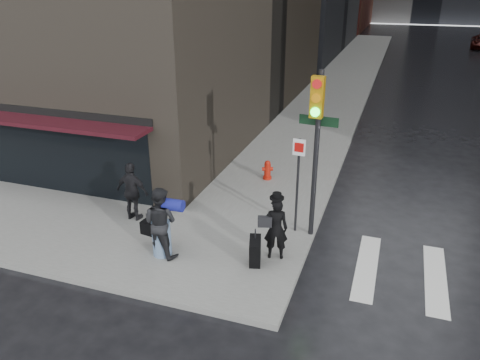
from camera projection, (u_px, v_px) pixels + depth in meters
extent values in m
plane|color=black|center=(221.00, 262.00, 11.80)|extent=(140.00, 140.00, 0.00)
cube|color=slate|center=(350.00, 72.00, 35.21)|extent=(4.00, 50.00, 0.15)
cube|color=silver|center=(367.00, 266.00, 11.62)|extent=(0.50, 3.00, 0.01)
cube|color=silver|center=(436.00, 278.00, 11.15)|extent=(0.50, 3.00, 0.01)
cube|color=black|center=(41.00, 153.00, 15.11)|extent=(8.00, 0.12, 2.60)
cube|color=black|center=(23.00, 119.00, 14.18)|extent=(8.40, 1.10, 0.12)
cube|color=black|center=(32.00, 110.00, 14.49)|extent=(8.40, 0.08, 0.22)
imported|color=black|center=(276.00, 229.00, 11.42)|extent=(0.68, 0.53, 1.63)
cylinder|color=black|center=(277.00, 198.00, 11.09)|extent=(0.35, 0.35, 0.04)
cylinder|color=black|center=(277.00, 196.00, 11.06)|extent=(0.22, 0.22, 0.13)
cube|color=black|center=(265.00, 222.00, 11.30)|extent=(0.36, 0.20, 0.28)
cube|color=black|center=(255.00, 252.00, 11.27)|extent=(0.43, 0.68, 0.82)
cylinder|color=black|center=(255.00, 236.00, 11.10)|extent=(0.03, 0.03, 0.38)
imported|color=black|center=(160.00, 222.00, 11.50)|extent=(0.99, 0.82, 1.84)
cube|color=black|center=(152.00, 228.00, 11.98)|extent=(0.59, 0.37, 0.34)
cylinder|color=navy|center=(172.00, 205.00, 11.27)|extent=(0.56, 0.31, 0.29)
imported|color=black|center=(132.00, 192.00, 13.26)|extent=(1.04, 0.49, 1.73)
cylinder|color=black|center=(316.00, 158.00, 11.94)|extent=(0.13, 0.13, 4.45)
cube|color=#B8800C|center=(317.00, 97.00, 11.09)|extent=(0.33, 0.23, 1.00)
cylinder|color=red|center=(317.00, 84.00, 10.87)|extent=(0.23, 0.07, 0.22)
cylinder|color=orange|center=(316.00, 98.00, 11.00)|extent=(0.23, 0.07, 0.22)
cylinder|color=#19E533|center=(315.00, 112.00, 11.13)|extent=(0.23, 0.07, 0.22)
cylinder|color=black|center=(297.00, 186.00, 12.46)|extent=(0.07, 0.07, 2.67)
cube|color=white|center=(299.00, 147.00, 11.99)|extent=(0.33, 0.05, 0.45)
cube|color=black|center=(319.00, 121.00, 11.63)|extent=(1.00, 0.11, 0.24)
cylinder|color=#AA180A|center=(267.00, 178.00, 16.30)|extent=(0.30, 0.30, 0.09)
cylinder|color=#AA180A|center=(267.00, 171.00, 16.21)|extent=(0.22, 0.22, 0.56)
sphere|color=#AA180A|center=(268.00, 163.00, 16.09)|extent=(0.20, 0.20, 0.20)
cylinder|color=#AA180A|center=(267.00, 169.00, 16.17)|extent=(0.39, 0.26, 0.13)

